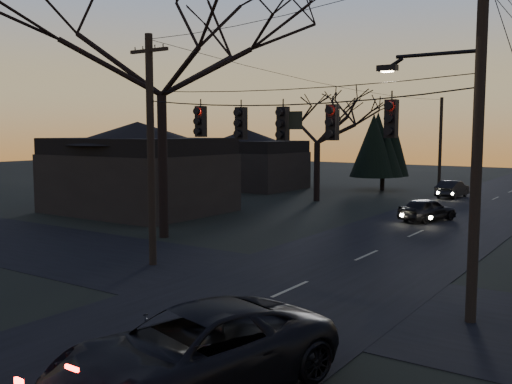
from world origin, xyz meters
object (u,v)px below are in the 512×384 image
Objects in this scene: utility_pole_far_l at (439,188)px; bare_tree_left at (161,36)px; sedan_oncoming_a at (427,210)px; sedan_oncoming_b at (452,189)px; suv_near at (194,352)px; utility_pole_left at (153,265)px; utility_pole_right at (470,322)px.

utility_pole_far_l is 33.16m from bare_tree_left.
bare_tree_left is 3.53× the size of sedan_oncoming_a.
sedan_oncoming_b is at bearing 74.63° from bare_tree_left.
utility_pole_left is at bearing 154.31° from suv_near.
utility_pole_far_l is 2.12× the size of sedan_oncoming_a.
utility_pole_right reaches higher than utility_pole_left.
sedan_oncoming_b is (-5.02, 36.00, -0.16)m from suv_near.
utility_pole_right is 1.18× the size of utility_pole_left.
sedan_oncoming_a is (5.20, 16.25, 0.64)m from utility_pole_left.
utility_pole_right is 1.73× the size of suv_near.
utility_pole_right reaches higher than sedan_oncoming_a.
suv_near is at bearing -114.95° from utility_pole_right.
utility_pole_left is 10.90m from bare_tree_left.
utility_pole_left is 2.25× the size of sedan_oncoming_a.
utility_pole_right is 37.79m from utility_pole_far_l.
utility_pole_far_l is 7.87m from sedan_oncoming_b.
utility_pole_right is at bearing 0.00° from utility_pole_left.
utility_pole_right is 17.44m from sedan_oncoming_a.
utility_pole_left reaches higher than utility_pole_far_l.
utility_pole_left is 2.19× the size of sedan_oncoming_b.
utility_pole_left is at bearing 91.79° from sedan_oncoming_a.
utility_pole_left reaches higher than sedan_oncoming_b.
sedan_oncoming_b is (3.13, 28.81, 0.64)m from utility_pole_left.
utility_pole_far_l is at bearing 116.41° from suv_near.
sedan_oncoming_b is (3.13, -7.19, 0.64)m from utility_pole_far_l.
bare_tree_left reaches higher than sedan_oncoming_a.
bare_tree_left is (-15.08, 4.38, 9.32)m from utility_pole_right.
suv_near is (8.15, -43.19, 0.80)m from utility_pole_far_l.
utility_pole_left is 1.06× the size of utility_pole_far_l.
utility_pole_left reaches higher than sedan_oncoming_a.
bare_tree_left reaches higher than utility_pole_left.
suv_near is at bearing 102.32° from sedan_oncoming_b.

